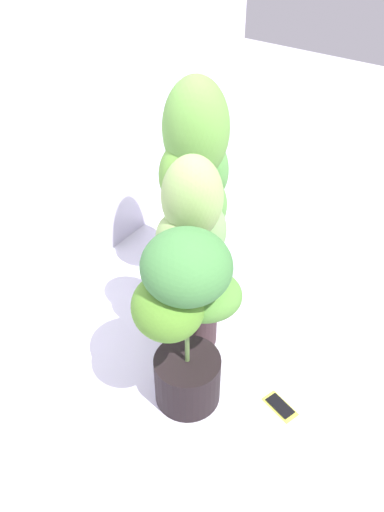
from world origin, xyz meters
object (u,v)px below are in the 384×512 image
object	(u,v)px
potted_plant_front_left	(186,311)
cell_phone	(280,406)
potted_plant_center	(193,245)
potted_plant_back_right	(196,169)

from	to	relation	value
potted_plant_front_left	cell_phone	distance (m)	0.61
potted_plant_center	cell_phone	bearing A→B (deg)	-101.15
potted_plant_back_right	potted_plant_front_left	bearing A→B (deg)	-147.78
potted_plant_center	potted_plant_back_right	bearing A→B (deg)	33.10
cell_phone	potted_plant_front_left	bearing A→B (deg)	135.27
potted_plant_back_right	potted_plant_center	world-z (taller)	potted_plant_back_right
cell_phone	potted_plant_back_right	bearing A→B (deg)	76.33
potted_plant_back_right	cell_phone	size ratio (longest dim) A/B	6.58
cell_phone	potted_plant_center	bearing A→B (deg)	96.81
potted_plant_back_right	cell_phone	xyz separation A→B (m)	(-0.45, -0.72, -0.63)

